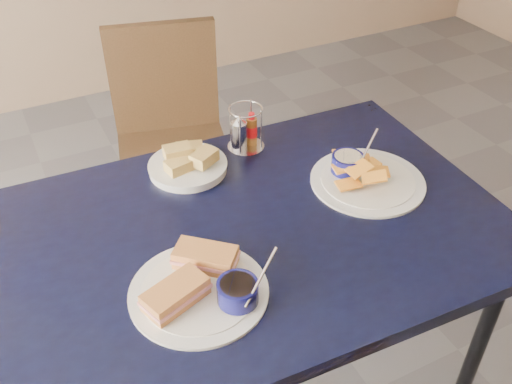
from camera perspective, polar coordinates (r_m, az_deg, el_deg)
name	(u,v)px	position (r m, az deg, el deg)	size (l,w,h in m)	color
dining_table	(253,244)	(1.48, -0.35, -5.23)	(1.31, 0.90, 0.75)	black
chair_far	(165,126)	(2.31, -9.05, 6.51)	(0.51, 0.50, 0.90)	#301E10
sandwich_plate	(202,284)	(1.27, -5.40, -9.18)	(0.32, 0.31, 0.12)	white
plantain_plate	(361,175)	(1.60, 10.48, 1.72)	(0.32, 0.32, 0.12)	white
bread_basket	(188,164)	(1.62, -6.83, 2.84)	(0.22, 0.22, 0.07)	white
condiment_caddy	(244,132)	(1.69, -1.20, 6.06)	(0.11, 0.11, 0.14)	silver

